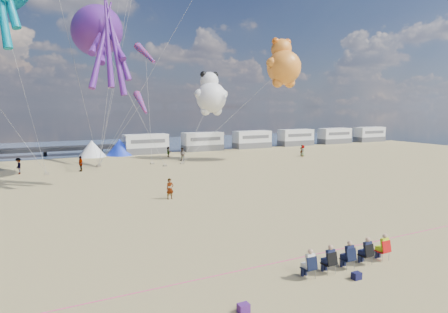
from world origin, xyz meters
TOP-DOWN VIEW (x-y plane):
  - ground at (0.00, 0.00)m, footprint 120.00×120.00m
  - water at (0.00, 55.00)m, footprint 120.00×120.00m
  - motorhome_0 at (6.00, 40.00)m, footprint 6.60×2.50m
  - motorhome_1 at (15.50, 40.00)m, footprint 6.60×2.50m
  - motorhome_2 at (25.00, 40.00)m, footprint 6.60×2.50m
  - motorhome_3 at (34.50, 40.00)m, footprint 6.60×2.50m
  - motorhome_4 at (44.00, 40.00)m, footprint 6.60×2.50m
  - motorhome_5 at (53.50, 40.00)m, footprint 6.60×2.50m
  - tent_white at (-2.00, 40.00)m, footprint 4.00×4.00m
  - tent_blue at (2.00, 40.00)m, footprint 4.00×4.00m
  - spectator_row at (1.42, -6.95)m, footprint 6.10×0.90m
  - cooler_purple at (-4.62, -8.16)m, footprint 0.40×0.30m
  - cooler_navy at (0.94, -7.98)m, footprint 0.38×0.28m
  - rope_line at (0.00, -5.00)m, footprint 34.00×0.03m
  - standing_person at (-1.03, 9.50)m, footprint 0.62×0.43m
  - beachgoer_0 at (25.43, 26.42)m, footprint 0.69×0.71m
  - beachgoer_1 at (7.80, 29.34)m, footprint 1.02×1.04m
  - beachgoer_2 at (-11.51, 28.02)m, footprint 0.82×0.97m
  - beachgoer_3 at (-5.32, 26.94)m, footprint 0.89×1.23m
  - beachgoer_4 at (7.73, 34.68)m, footprint 0.39×0.89m
  - beachgoer_5 at (25.53, 26.78)m, footprint 1.33×1.50m
  - sandbag_a at (-8.87, 26.29)m, footprint 0.50×0.35m
  - sandbag_b at (4.25, 26.09)m, footprint 0.50×0.35m
  - sandbag_c at (6.86, 27.10)m, footprint 0.50×0.35m
  - sandbag_d at (3.48, 28.78)m, footprint 0.50×0.35m
  - sandbag_e at (-2.87, 29.81)m, footprint 0.50×0.35m
  - kite_octopus_purple at (-3.77, 22.76)m, footprint 4.44×10.10m
  - kite_panda at (12.39, 30.09)m, footprint 5.45×5.18m
  - kite_teddy_orange at (19.89, 23.81)m, footprint 5.79×5.50m
  - windsock_mid at (3.28, 29.86)m, footprint 1.50×5.96m
  - windsock_right at (1.97, 27.68)m, footprint 1.05×4.84m

SIDE VIEW (x-z plane):
  - ground at x=0.00m, z-range 0.00..0.00m
  - water at x=0.00m, z-range 0.02..0.02m
  - rope_line at x=0.00m, z-range 0.00..0.04m
  - sandbag_a at x=-8.87m, z-range 0.00..0.22m
  - sandbag_b at x=4.25m, z-range 0.00..0.22m
  - sandbag_c at x=6.86m, z-range 0.00..0.22m
  - sandbag_d at x=3.48m, z-range 0.00..0.22m
  - sandbag_e at x=-2.87m, z-range 0.00..0.22m
  - cooler_navy at x=0.94m, z-range 0.00..0.30m
  - cooler_purple at x=-4.62m, z-range 0.00..0.32m
  - spectator_row at x=1.42m, z-range 0.00..1.30m
  - beachgoer_4 at x=7.73m, z-range 0.00..1.51m
  - beachgoer_0 at x=25.43m, z-range 0.00..1.64m
  - standing_person at x=-1.03m, z-range 0.00..1.64m
  - beachgoer_5 at x=25.53m, z-range 0.00..1.65m
  - beachgoer_3 at x=-5.32m, z-range 0.00..1.71m
  - beachgoer_2 at x=-11.51m, z-range 0.00..1.76m
  - beachgoer_1 at x=7.80m, z-range 0.00..1.81m
  - tent_white at x=-2.00m, z-range 0.00..2.40m
  - tent_blue at x=2.00m, z-range 0.00..2.40m
  - motorhome_0 at x=6.00m, z-range 0.00..3.00m
  - motorhome_1 at x=15.50m, z-range 0.00..3.00m
  - motorhome_2 at x=25.00m, z-range 0.00..3.00m
  - motorhome_3 at x=34.50m, z-range 0.00..3.00m
  - motorhome_4 at x=44.00m, z-range 0.00..3.00m
  - motorhome_5 at x=53.50m, z-range 0.00..3.00m
  - windsock_right at x=1.97m, z-range 5.21..10.02m
  - kite_panda at x=12.39m, z-range 4.89..11.99m
  - kite_teddy_orange at x=19.89m, z-range 8.45..16.07m
  - windsock_mid at x=3.28m, z-range 10.75..16.64m
  - kite_octopus_purple at x=-3.77m, z-range 8.96..20.44m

